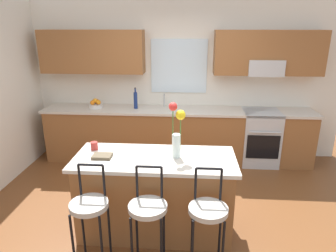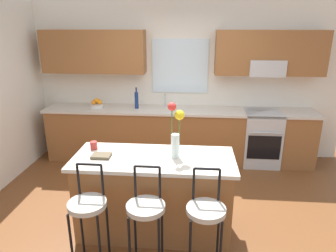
{
  "view_description": "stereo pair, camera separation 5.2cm",
  "coord_description": "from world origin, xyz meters",
  "px_view_note": "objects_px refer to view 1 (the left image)",
  "views": [
    {
      "loc": [
        0.19,
        -3.24,
        2.27
      ],
      "look_at": [
        -0.08,
        0.55,
        1.0
      ],
      "focal_mm": 32.34,
      "sensor_mm": 36.0,
      "label": 1
    },
    {
      "loc": [
        0.24,
        -3.23,
        2.27
      ],
      "look_at": [
        -0.08,
        0.55,
        1.0
      ],
      "focal_mm": 32.34,
      "sensor_mm": 36.0,
      "label": 2
    }
  ],
  "objects_px": {
    "bar_stool_middle": "(148,212)",
    "cookbook": "(102,156)",
    "kitchen_island": "(155,194)",
    "mug_ceramic": "(94,146)",
    "bar_stool_near": "(90,209)",
    "flower_vase": "(177,130)",
    "bottle_olive_oil": "(136,100)",
    "oven_range": "(259,137)",
    "fruit_bowl_oranges": "(96,104)",
    "bar_stool_far": "(208,214)"
  },
  "relations": [
    {
      "from": "oven_range",
      "to": "cookbook",
      "type": "xyz_separation_m",
      "value": [
        -2.12,
        -2.0,
        0.48
      ]
    },
    {
      "from": "kitchen_island",
      "to": "bottle_olive_oil",
      "type": "bearing_deg",
      "value": 105.47
    },
    {
      "from": "mug_ceramic",
      "to": "kitchen_island",
      "type": "bearing_deg",
      "value": -13.15
    },
    {
      "from": "bar_stool_middle",
      "to": "flower_vase",
      "type": "xyz_separation_m",
      "value": [
        0.24,
        0.61,
        0.59
      ]
    },
    {
      "from": "bar_stool_middle",
      "to": "bar_stool_far",
      "type": "distance_m",
      "value": 0.55
    },
    {
      "from": "bottle_olive_oil",
      "to": "bar_stool_near",
      "type": "bearing_deg",
      "value": -90.04
    },
    {
      "from": "flower_vase",
      "to": "bottle_olive_oil",
      "type": "distance_m",
      "value": 2.11
    },
    {
      "from": "oven_range",
      "to": "bar_stool_middle",
      "type": "bearing_deg",
      "value": -121.62
    },
    {
      "from": "mug_ceramic",
      "to": "cookbook",
      "type": "distance_m",
      "value": 0.26
    },
    {
      "from": "oven_range",
      "to": "bar_stool_far",
      "type": "height_order",
      "value": "bar_stool_far"
    },
    {
      "from": "bar_stool_far",
      "to": "bar_stool_middle",
      "type": "bearing_deg",
      "value": 180.0
    },
    {
      "from": "bar_stool_near",
      "to": "flower_vase",
      "type": "xyz_separation_m",
      "value": [
        0.79,
        0.61,
        0.59
      ]
    },
    {
      "from": "bar_stool_near",
      "to": "bar_stool_middle",
      "type": "distance_m",
      "value": 0.55
    },
    {
      "from": "flower_vase",
      "to": "bar_stool_far",
      "type": "bearing_deg",
      "value": -62.7
    },
    {
      "from": "bar_stool_near",
      "to": "cookbook",
      "type": "distance_m",
      "value": 0.61
    },
    {
      "from": "bar_stool_far",
      "to": "flower_vase",
      "type": "bearing_deg",
      "value": 117.3
    },
    {
      "from": "oven_range",
      "to": "cookbook",
      "type": "distance_m",
      "value": 2.96
    },
    {
      "from": "flower_vase",
      "to": "fruit_bowl_oranges",
      "type": "xyz_separation_m",
      "value": [
        -1.48,
        1.96,
        -0.25
      ]
    },
    {
      "from": "oven_range",
      "to": "flower_vase",
      "type": "relative_size",
      "value": 1.53
    },
    {
      "from": "bar_stool_near",
      "to": "fruit_bowl_oranges",
      "type": "bearing_deg",
      "value": 105.15
    },
    {
      "from": "bar_stool_middle",
      "to": "fruit_bowl_oranges",
      "type": "relative_size",
      "value": 4.34
    },
    {
      "from": "bar_stool_near",
      "to": "bar_stool_far",
      "type": "xyz_separation_m",
      "value": [
        1.1,
        0.0,
        0.0
      ]
    },
    {
      "from": "bar_stool_middle",
      "to": "cookbook",
      "type": "distance_m",
      "value": 0.83
    },
    {
      "from": "bar_stool_far",
      "to": "fruit_bowl_oranges",
      "type": "distance_m",
      "value": 3.15
    },
    {
      "from": "bar_stool_middle",
      "to": "cookbook",
      "type": "height_order",
      "value": "bar_stool_middle"
    },
    {
      "from": "cookbook",
      "to": "bottle_olive_oil",
      "type": "relative_size",
      "value": 0.56
    },
    {
      "from": "bottle_olive_oil",
      "to": "fruit_bowl_oranges",
      "type": "bearing_deg",
      "value": 179.69
    },
    {
      "from": "kitchen_island",
      "to": "bottle_olive_oil",
      "type": "relative_size",
      "value": 4.86
    },
    {
      "from": "oven_range",
      "to": "flower_vase",
      "type": "height_order",
      "value": "flower_vase"
    },
    {
      "from": "bar_stool_near",
      "to": "flower_vase",
      "type": "height_order",
      "value": "flower_vase"
    },
    {
      "from": "bar_stool_near",
      "to": "fruit_bowl_oranges",
      "type": "distance_m",
      "value": 2.68
    },
    {
      "from": "kitchen_island",
      "to": "bar_stool_near",
      "type": "height_order",
      "value": "bar_stool_near"
    },
    {
      "from": "bar_stool_far",
      "to": "fruit_bowl_oranges",
      "type": "relative_size",
      "value": 4.34
    },
    {
      "from": "bar_stool_near",
      "to": "mug_ceramic",
      "type": "distance_m",
      "value": 0.83
    },
    {
      "from": "oven_range",
      "to": "kitchen_island",
      "type": "distance_m",
      "value": 2.5
    },
    {
      "from": "kitchen_island",
      "to": "bar_stool_middle",
      "type": "height_order",
      "value": "bar_stool_middle"
    },
    {
      "from": "cookbook",
      "to": "fruit_bowl_oranges",
      "type": "relative_size",
      "value": 0.83
    },
    {
      "from": "flower_vase",
      "to": "cookbook",
      "type": "bearing_deg",
      "value": -174.61
    },
    {
      "from": "bar_stool_far",
      "to": "cookbook",
      "type": "bearing_deg",
      "value": 154.27
    },
    {
      "from": "cookbook",
      "to": "bottle_olive_oil",
      "type": "distance_m",
      "value": 2.03
    },
    {
      "from": "mug_ceramic",
      "to": "fruit_bowl_oranges",
      "type": "height_order",
      "value": "fruit_bowl_oranges"
    },
    {
      "from": "oven_range",
      "to": "bar_stool_near",
      "type": "bearing_deg",
      "value": -129.77
    },
    {
      "from": "kitchen_island",
      "to": "cookbook",
      "type": "height_order",
      "value": "cookbook"
    },
    {
      "from": "flower_vase",
      "to": "bottle_olive_oil",
      "type": "height_order",
      "value": "flower_vase"
    },
    {
      "from": "cookbook",
      "to": "bottle_olive_oil",
      "type": "xyz_separation_m",
      "value": [
        0.01,
        2.03,
        0.13
      ]
    },
    {
      "from": "kitchen_island",
      "to": "mug_ceramic",
      "type": "height_order",
      "value": "mug_ceramic"
    },
    {
      "from": "cookbook",
      "to": "fruit_bowl_oranges",
      "type": "bearing_deg",
      "value": 108.62
    },
    {
      "from": "mug_ceramic",
      "to": "bottle_olive_oil",
      "type": "bearing_deg",
      "value": 84.9
    },
    {
      "from": "kitchen_island",
      "to": "bar_stool_far",
      "type": "xyz_separation_m",
      "value": [
        0.55,
        -0.58,
        0.17
      ]
    },
    {
      "from": "oven_range",
      "to": "kitchen_island",
      "type": "xyz_separation_m",
      "value": [
        -1.56,
        -1.96,
        0.0
      ]
    }
  ]
}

